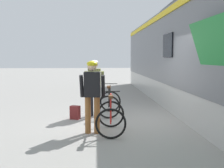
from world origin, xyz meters
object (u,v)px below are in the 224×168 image
at_px(bicycle_far_red, 111,117).
at_px(bicycle_near_black, 110,103).
at_px(cyclist_near_in_olive, 94,83).
at_px(cyclist_far_in_dark, 92,90).
at_px(backpack_on_platform, 75,113).

bearing_deg(bicycle_far_red, bicycle_near_black, 87.87).
xyz_separation_m(cyclist_near_in_olive, cyclist_far_in_dark, (-0.04, -1.89, 0.00)).
xyz_separation_m(cyclist_near_in_olive, bicycle_far_red, (0.41, -1.89, -0.65)).
bearing_deg(backpack_on_platform, bicycle_far_red, -36.49).
bearing_deg(cyclist_far_in_dark, bicycle_far_red, 0.30).
distance_m(cyclist_far_in_dark, backpack_on_platform, 1.82).
bearing_deg(cyclist_near_in_olive, cyclist_far_in_dark, -91.25).
xyz_separation_m(cyclist_near_in_olive, bicycle_near_black, (0.48, 0.13, -0.65)).
relative_size(cyclist_near_in_olive, bicycle_far_red, 1.59).
distance_m(cyclist_near_in_olive, bicycle_far_red, 2.04).
bearing_deg(cyclist_near_in_olive, backpack_on_platform, -147.06).
bearing_deg(backpack_on_platform, cyclist_far_in_dark, -49.98).
height_order(cyclist_far_in_dark, bicycle_far_red, cyclist_far_in_dark).
bearing_deg(bicycle_far_red, cyclist_near_in_olive, 102.10).
distance_m(bicycle_far_red, backpack_on_platform, 1.82).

